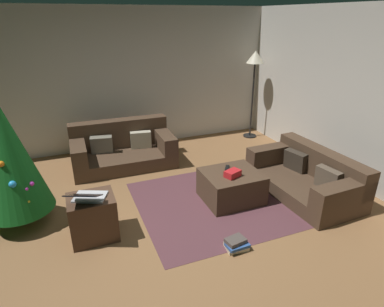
{
  "coord_description": "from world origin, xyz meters",
  "views": [
    {
      "loc": [
        -0.91,
        -3.07,
        2.42
      ],
      "look_at": [
        0.55,
        0.57,
        0.75
      ],
      "focal_mm": 30.3,
      "sensor_mm": 36.0,
      "label": 1
    }
  ],
  "objects_px": {
    "christmas_tree": "(9,157)",
    "side_table": "(93,217)",
    "couch_right": "(308,177)",
    "laptop": "(88,196)",
    "book_stack": "(236,244)",
    "corner_lamp": "(255,64)",
    "tv_remote": "(227,168)",
    "gift_box": "(233,174)",
    "couch_left": "(123,149)",
    "ottoman": "(231,186)"
  },
  "relations": [
    {
      "from": "tv_remote",
      "to": "christmas_tree",
      "type": "xyz_separation_m",
      "value": [
        -2.7,
        0.31,
        0.49
      ]
    },
    {
      "from": "couch_left",
      "to": "side_table",
      "type": "xyz_separation_m",
      "value": [
        -0.71,
        -1.95,
        -0.01
      ]
    },
    {
      "from": "couch_right",
      "to": "tv_remote",
      "type": "bearing_deg",
      "value": 69.85
    },
    {
      "from": "gift_box",
      "to": "ottoman",
      "type": "bearing_deg",
      "value": 64.97
    },
    {
      "from": "ottoman",
      "to": "laptop",
      "type": "bearing_deg",
      "value": -173.66
    },
    {
      "from": "ottoman",
      "to": "christmas_tree",
      "type": "bearing_deg",
      "value": 170.37
    },
    {
      "from": "tv_remote",
      "to": "laptop",
      "type": "bearing_deg",
      "value": -136.22
    },
    {
      "from": "gift_box",
      "to": "side_table",
      "type": "relative_size",
      "value": 0.4
    },
    {
      "from": "tv_remote",
      "to": "side_table",
      "type": "xyz_separation_m",
      "value": [
        -1.9,
        -0.3,
        -0.16
      ]
    },
    {
      "from": "ottoman",
      "to": "gift_box",
      "type": "distance_m",
      "value": 0.28
    },
    {
      "from": "ottoman",
      "to": "laptop",
      "type": "distance_m",
      "value": 1.97
    },
    {
      "from": "gift_box",
      "to": "laptop",
      "type": "distance_m",
      "value": 1.89
    },
    {
      "from": "ottoman",
      "to": "laptop",
      "type": "height_order",
      "value": "laptop"
    },
    {
      "from": "couch_left",
      "to": "laptop",
      "type": "height_order",
      "value": "couch_left"
    },
    {
      "from": "gift_box",
      "to": "side_table",
      "type": "distance_m",
      "value": 1.86
    },
    {
      "from": "laptop",
      "to": "corner_lamp",
      "type": "xyz_separation_m",
      "value": [
        3.56,
        2.39,
        0.94
      ]
    },
    {
      "from": "tv_remote",
      "to": "laptop",
      "type": "height_order",
      "value": "laptop"
    },
    {
      "from": "side_table",
      "to": "book_stack",
      "type": "bearing_deg",
      "value": -29.89
    },
    {
      "from": "couch_right",
      "to": "laptop",
      "type": "xyz_separation_m",
      "value": [
        -3.07,
        0.01,
        0.34
      ]
    },
    {
      "from": "couch_left",
      "to": "book_stack",
      "type": "relative_size",
      "value": 6.55
    },
    {
      "from": "christmas_tree",
      "to": "book_stack",
      "type": "relative_size",
      "value": 6.49
    },
    {
      "from": "couch_right",
      "to": "laptop",
      "type": "distance_m",
      "value": 3.09
    },
    {
      "from": "couch_right",
      "to": "side_table",
      "type": "xyz_separation_m",
      "value": [
        -3.04,
        0.07,
        0.02
      ]
    },
    {
      "from": "laptop",
      "to": "book_stack",
      "type": "relative_size",
      "value": 2.02
    },
    {
      "from": "christmas_tree",
      "to": "side_table",
      "type": "distance_m",
      "value": 1.2
    },
    {
      "from": "couch_left",
      "to": "gift_box",
      "type": "height_order",
      "value": "couch_left"
    },
    {
      "from": "side_table",
      "to": "corner_lamp",
      "type": "relative_size",
      "value": 0.3
    },
    {
      "from": "couch_right",
      "to": "laptop",
      "type": "relative_size",
      "value": 3.19
    },
    {
      "from": "corner_lamp",
      "to": "couch_right",
      "type": "bearing_deg",
      "value": -101.49
    },
    {
      "from": "couch_right",
      "to": "christmas_tree",
      "type": "relative_size",
      "value": 0.99
    },
    {
      "from": "book_stack",
      "to": "side_table",
      "type": "bearing_deg",
      "value": 150.11
    },
    {
      "from": "corner_lamp",
      "to": "christmas_tree",
      "type": "bearing_deg",
      "value": -158.4
    },
    {
      "from": "gift_box",
      "to": "book_stack",
      "type": "height_order",
      "value": "gift_box"
    },
    {
      "from": "laptop",
      "to": "book_stack",
      "type": "xyz_separation_m",
      "value": [
        1.47,
        -0.77,
        -0.53
      ]
    },
    {
      "from": "tv_remote",
      "to": "book_stack",
      "type": "height_order",
      "value": "tv_remote"
    },
    {
      "from": "gift_box",
      "to": "corner_lamp",
      "type": "relative_size",
      "value": 0.12
    },
    {
      "from": "couch_right",
      "to": "gift_box",
      "type": "height_order",
      "value": "couch_right"
    },
    {
      "from": "ottoman",
      "to": "laptop",
      "type": "relative_size",
      "value": 1.48
    },
    {
      "from": "gift_box",
      "to": "side_table",
      "type": "height_order",
      "value": "side_table"
    },
    {
      "from": "christmas_tree",
      "to": "book_stack",
      "type": "distance_m",
      "value": 2.8
    },
    {
      "from": "gift_box",
      "to": "tv_remote",
      "type": "bearing_deg",
      "value": 78.99
    },
    {
      "from": "couch_left",
      "to": "book_stack",
      "type": "height_order",
      "value": "couch_left"
    },
    {
      "from": "gift_box",
      "to": "laptop",
      "type": "relative_size",
      "value": 0.4
    },
    {
      "from": "ottoman",
      "to": "couch_right",
      "type": "bearing_deg",
      "value": -10.96
    },
    {
      "from": "gift_box",
      "to": "tv_remote",
      "type": "height_order",
      "value": "gift_box"
    },
    {
      "from": "gift_box",
      "to": "tv_remote",
      "type": "xyz_separation_m",
      "value": [
        0.05,
        0.25,
        -0.03
      ]
    },
    {
      "from": "christmas_tree",
      "to": "gift_box",
      "type": "bearing_deg",
      "value": -11.84
    },
    {
      "from": "couch_right",
      "to": "book_stack",
      "type": "bearing_deg",
      "value": 113.16
    },
    {
      "from": "couch_left",
      "to": "book_stack",
      "type": "xyz_separation_m",
      "value": [
        0.73,
        -2.78,
        -0.21
      ]
    },
    {
      "from": "tv_remote",
      "to": "book_stack",
      "type": "bearing_deg",
      "value": -78.91
    }
  ]
}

